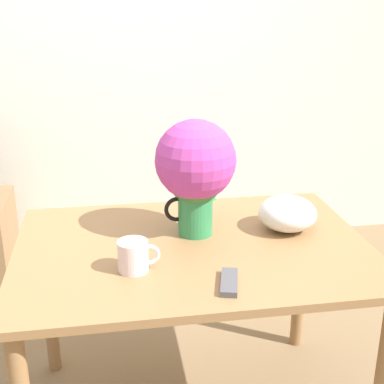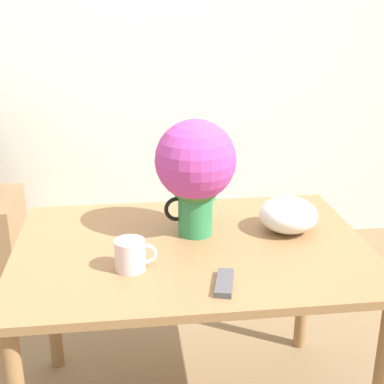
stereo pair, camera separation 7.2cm
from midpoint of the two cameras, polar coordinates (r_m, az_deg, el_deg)
wall_back at (r=3.56m, az=-8.28°, el=14.16°), size 8.00×0.05×2.60m
table at (r=2.05m, az=-0.91°, el=-8.35°), size 1.31×0.92×0.79m
flower_vase at (r=2.00m, az=-0.67°, el=2.57°), size 0.31×0.31×0.45m
coffee_mug at (r=1.81m, az=-7.34°, el=-6.78°), size 0.14×0.10×0.11m
white_bowl at (r=2.13m, az=9.18°, el=-2.26°), size 0.23×0.23×0.14m
remote_control at (r=1.74m, az=2.78°, el=-9.59°), size 0.09×0.17×0.02m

